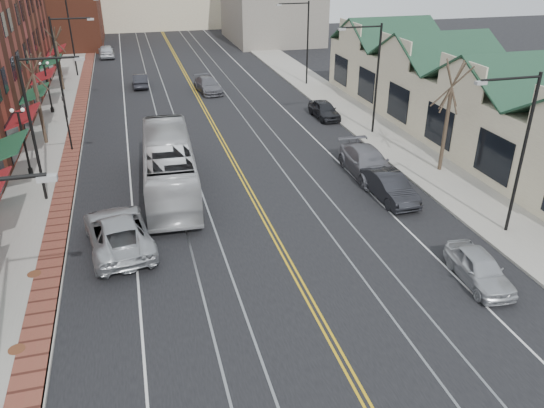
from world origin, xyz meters
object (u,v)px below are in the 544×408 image
parked_car_a (479,268)px  parked_car_d (324,110)px  transit_bus (169,166)px  parked_car_b (390,187)px  parked_car_c (367,163)px  parked_suv (118,232)px

parked_car_a → parked_car_d: parked_car_d is taller
transit_bus → parked_car_d: size_ratio=2.81×
parked_car_b → parked_car_d: (1.80, 15.64, -0.05)m
parked_car_b → parked_car_c: 3.58m
parked_car_c → parked_car_a: bearing=-89.4°
parked_car_a → parked_car_c: 12.14m
parked_car_b → parked_car_d: size_ratio=1.11×
parked_car_a → parked_car_b: 8.56m
parked_suv → parked_car_d: parked_suv is taller
parked_car_a → parked_car_c: (0.23, 12.14, 0.15)m
parked_car_d → parked_car_a: bearing=-95.9°
parked_car_a → parked_car_d: size_ratio=0.97×
parked_car_b → parked_car_c: bearing=84.4°
transit_bus → parked_car_b: bearing=162.6°
parked_car_b → parked_car_d: parked_car_b is taller
parked_car_c → parked_car_d: bearing=84.3°
parked_suv → parked_car_a: size_ratio=1.51×
parked_suv → transit_bus: bearing=-124.7°
parked_car_a → parked_car_c: bearing=94.1°
parked_car_a → parked_car_b: size_ratio=0.88×
parked_car_b → transit_bus: bearing=158.1°
parked_car_c → transit_bus: bearing=178.0°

